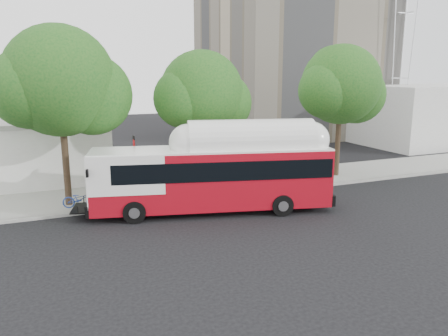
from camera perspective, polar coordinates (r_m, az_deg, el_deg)
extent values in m
plane|color=black|center=(22.70, 4.73, -6.33)|extent=(120.00, 120.00, 0.00)
cube|color=gray|center=(28.37, -1.24, -2.33)|extent=(60.00, 5.00, 0.15)
cube|color=gray|center=(26.05, 0.83, -3.66)|extent=(60.00, 0.30, 0.15)
cube|color=maroon|center=(25.06, -5.51, -4.35)|extent=(10.00, 0.32, 0.16)
cylinder|color=#2D2116|center=(24.98, -20.04, 1.88)|extent=(0.36, 0.36, 6.08)
sphere|color=#164E18|center=(24.63, -20.69, 10.60)|extent=(5.80, 5.80, 5.80)
sphere|color=#164E18|center=(24.96, -16.88, 9.12)|extent=(4.35, 4.35, 4.35)
cylinder|color=#2D2116|center=(27.02, -2.87, 2.66)|extent=(0.36, 0.36, 5.44)
sphere|color=#164E18|center=(26.66, -2.94, 9.88)|extent=(5.00, 5.00, 5.00)
sphere|color=#164E18|center=(27.37, -0.33, 8.53)|extent=(3.75, 3.75, 3.75)
cylinder|color=#2D2116|center=(31.56, 14.67, 3.96)|extent=(0.36, 0.36, 5.76)
sphere|color=#164E18|center=(31.27, 15.03, 10.50)|extent=(5.40, 5.40, 5.40)
sphere|color=#164E18|center=(32.37, 16.86, 9.16)|extent=(4.05, 4.05, 4.05)
cube|color=silver|center=(53.31, 26.35, 6.47)|extent=(20.00, 12.00, 6.00)
cube|color=#9D0A17|center=(22.91, -1.57, -1.30)|extent=(12.61, 5.50, 2.98)
cube|color=black|center=(22.84, -0.30, 0.25)|extent=(11.43, 5.27, 0.98)
cube|color=white|center=(22.60, -1.59, 2.47)|extent=(12.59, 5.42, 0.10)
cube|color=white|center=(22.90, 3.52, 3.26)|extent=(6.87, 3.55, 0.57)
cube|color=black|center=(23.43, -18.16, -5.00)|extent=(1.23, 1.99, 0.06)
imported|color=navy|center=(23.30, -18.24, -3.84)|extent=(1.01, 1.86, 0.93)
cylinder|color=#B11215|center=(24.46, -11.52, -0.64)|extent=(0.11, 0.11, 3.73)
cube|color=black|center=(24.11, -11.72, 3.90)|extent=(0.05, 0.37, 0.23)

